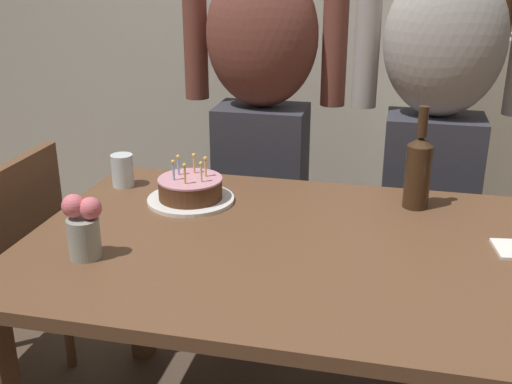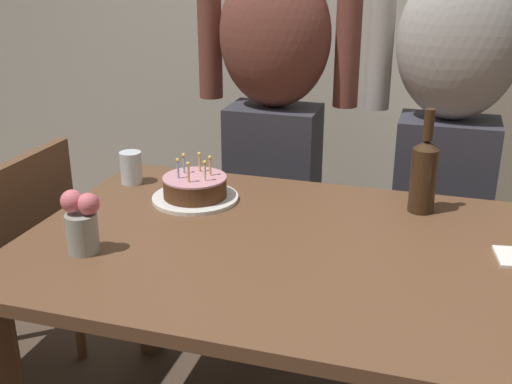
# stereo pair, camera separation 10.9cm
# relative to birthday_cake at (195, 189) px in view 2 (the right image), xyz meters

# --- Properties ---
(dining_table) EXTENTS (1.50, 0.96, 0.74)m
(dining_table) POSITION_rel_birthday_cake_xyz_m (0.39, -0.22, -0.13)
(dining_table) COLOR brown
(dining_table) RESTS_ON ground_plane
(birthday_cake) EXTENTS (0.27, 0.27, 0.14)m
(birthday_cake) POSITION_rel_birthday_cake_xyz_m (0.00, 0.00, 0.00)
(birthday_cake) COLOR white
(birthday_cake) RESTS_ON dining_table
(water_glass_near) EXTENTS (0.07, 0.07, 0.11)m
(water_glass_near) POSITION_rel_birthday_cake_xyz_m (-0.26, 0.08, 0.02)
(water_glass_near) COLOR silver
(water_glass_near) RESTS_ON dining_table
(wine_bottle) EXTENTS (0.08, 0.08, 0.31)m
(wine_bottle) POSITION_rel_birthday_cake_xyz_m (0.67, 0.11, 0.08)
(wine_bottle) COLOR #382314
(wine_bottle) RESTS_ON dining_table
(flower_vase) EXTENTS (0.10, 0.08, 0.17)m
(flower_vase) POSITION_rel_birthday_cake_xyz_m (-0.14, -0.42, 0.05)
(flower_vase) COLOR #999E93
(flower_vase) RESTS_ON dining_table
(person_man_bearded) EXTENTS (0.61, 0.27, 1.66)m
(person_man_bearded) POSITION_rel_birthday_cake_xyz_m (0.10, 0.54, 0.10)
(person_man_bearded) COLOR #33333D
(person_man_bearded) RESTS_ON ground_plane
(person_woman_cardigan) EXTENTS (0.61, 0.27, 1.66)m
(person_woman_cardigan) POSITION_rel_birthday_cake_xyz_m (0.74, 0.54, 0.10)
(person_woman_cardigan) COLOR #33333D
(person_woman_cardigan) RESTS_ON ground_plane
(dining_chair) EXTENTS (0.42, 0.42, 0.87)m
(dining_chair) POSITION_rel_birthday_cake_xyz_m (-0.61, -0.11, -0.26)
(dining_chair) COLOR brown
(dining_chair) RESTS_ON ground_plane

